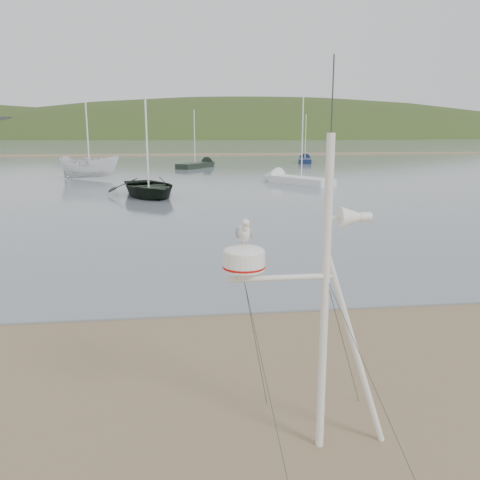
{
  "coord_description": "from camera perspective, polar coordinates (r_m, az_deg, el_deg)",
  "views": [
    {
      "loc": [
        1.83,
        -6.19,
        3.9
      ],
      "look_at": [
        2.74,
        1.0,
        2.3
      ],
      "focal_mm": 38.0,
      "sensor_mm": 36.0,
      "label": 1
    }
  ],
  "objects": [
    {
      "name": "water",
      "position": [
        138.25,
        -8.1,
        10.72
      ],
      "size": [
        560.0,
        256.0,
        0.04
      ],
      "primitive_type": "cube",
      "color": "slate",
      "rests_on": "ground"
    },
    {
      "name": "hill_ridge",
      "position": [
        242.91,
        -3.25,
        6.85
      ],
      "size": [
        620.0,
        180.0,
        80.0
      ],
      "color": "#293A18",
      "rests_on": "ground"
    },
    {
      "name": "far_cottages",
      "position": [
        202.19,
        -7.03,
        12.39
      ],
      "size": [
        294.4,
        6.3,
        8.0
      ],
      "color": "silver",
      "rests_on": "ground"
    },
    {
      "name": "boat_dark",
      "position": [
        29.59,
        -10.39,
        10.07
      ],
      "size": [
        4.07,
        2.36,
        5.48
      ],
      "primitive_type": "imported",
      "rotation": [
        0.0,
        0.0,
        0.34
      ],
      "color": "black",
      "rests_on": "water"
    },
    {
      "name": "sailboat_blue_far",
      "position": [
        60.3,
        7.3,
        8.93
      ],
      "size": [
        2.81,
        6.0,
        5.84
      ],
      "color": "#111E3E",
      "rests_on": "ground"
    },
    {
      "name": "sailboat_white_near",
      "position": [
        37.35,
        4.98,
        6.87
      ],
      "size": [
        4.93,
        6.42,
        6.58
      ],
      "color": "white",
      "rests_on": "ground"
    },
    {
      "name": "mast_rig",
      "position": [
        6.35,
        8.86,
        -13.6
      ],
      "size": [
        2.08,
        2.22,
        4.69
      ],
      "color": "white",
      "rests_on": "ground"
    },
    {
      "name": "sandbar",
      "position": [
        76.31,
        -8.68,
        9.43
      ],
      "size": [
        560.0,
        7.0,
        0.07
      ],
      "primitive_type": "cube",
      "color": "#796245",
      "rests_on": "water"
    },
    {
      "name": "ground",
      "position": [
        7.54,
        -21.38,
        -19.67
      ],
      "size": [
        560.0,
        560.0,
        0.0
      ],
      "primitive_type": "plane",
      "color": "#796245",
      "rests_on": "ground"
    },
    {
      "name": "boat_white",
      "position": [
        41.07,
        -16.67,
        10.02
      ],
      "size": [
        2.39,
        2.35,
        4.98
      ],
      "primitive_type": "imported",
      "rotation": [
        0.0,
        0.0,
        1.28
      ],
      "color": "white",
      "rests_on": "water"
    },
    {
      "name": "sailboat_dark_mid",
      "position": [
        52.35,
        -4.13,
        8.47
      ],
      "size": [
        4.84,
        5.79,
        6.11
      ],
      "color": "black",
      "rests_on": "ground"
    }
  ]
}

